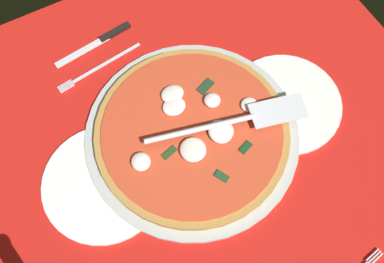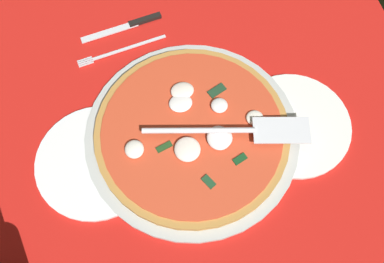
{
  "view_description": "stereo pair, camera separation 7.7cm",
  "coord_description": "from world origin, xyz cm",
  "px_view_note": "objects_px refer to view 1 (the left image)",
  "views": [
    {
      "loc": [
        -15.92,
        -23.04,
        72.57
      ],
      "look_at": [
        -0.84,
        4.59,
        2.37
      ],
      "focal_mm": 40.44,
      "sensor_mm": 36.0,
      "label": 1
    },
    {
      "loc": [
        -8.77,
        -25.88,
        72.57
      ],
      "look_at": [
        -0.84,
        4.59,
        2.37
      ],
      "focal_mm": 40.44,
      "sensor_mm": 36.0,
      "label": 2
    }
  ],
  "objects_px": {
    "pizza_server": "(233,122)",
    "place_setting_far": "(101,54)",
    "pizza": "(192,132)",
    "dinner_plate_right": "(285,103)",
    "dinner_plate_left": "(104,183)"
  },
  "relations": [
    {
      "from": "pizza_server",
      "to": "place_setting_far",
      "type": "height_order",
      "value": "pizza_server"
    },
    {
      "from": "pizza",
      "to": "dinner_plate_right",
      "type": "bearing_deg",
      "value": -7.89
    },
    {
      "from": "dinner_plate_right",
      "to": "pizza",
      "type": "distance_m",
      "value": 0.19
    },
    {
      "from": "dinner_plate_left",
      "to": "pizza_server",
      "type": "xyz_separation_m",
      "value": [
        0.24,
        -0.02,
        0.04
      ]
    },
    {
      "from": "dinner_plate_left",
      "to": "dinner_plate_right",
      "type": "height_order",
      "value": "same"
    },
    {
      "from": "pizza",
      "to": "place_setting_far",
      "type": "height_order",
      "value": "pizza"
    },
    {
      "from": "place_setting_far",
      "to": "pizza",
      "type": "bearing_deg",
      "value": 100.13
    },
    {
      "from": "place_setting_far",
      "to": "dinner_plate_right",
      "type": "bearing_deg",
      "value": 126.97
    },
    {
      "from": "pizza_server",
      "to": "dinner_plate_right",
      "type": "bearing_deg",
      "value": 14.79
    },
    {
      "from": "place_setting_far",
      "to": "dinner_plate_left",
      "type": "bearing_deg",
      "value": 60.62
    },
    {
      "from": "pizza",
      "to": "place_setting_far",
      "type": "distance_m",
      "value": 0.26
    },
    {
      "from": "dinner_plate_right",
      "to": "pizza_server",
      "type": "height_order",
      "value": "pizza_server"
    },
    {
      "from": "dinner_plate_right",
      "to": "dinner_plate_left",
      "type": "bearing_deg",
      "value": 176.84
    },
    {
      "from": "dinner_plate_left",
      "to": "pizza_server",
      "type": "height_order",
      "value": "pizza_server"
    },
    {
      "from": "dinner_plate_left",
      "to": "pizza_server",
      "type": "bearing_deg",
      "value": -4.94
    }
  ]
}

